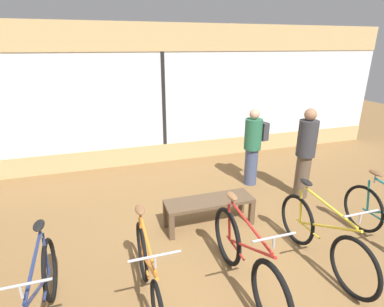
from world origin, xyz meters
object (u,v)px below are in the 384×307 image
bicycle_left (149,277)px  customer_by_window (305,152)px  bicycle_center (246,260)px  display_bench (209,204)px  customer_near_rack (253,145)px  bicycle_right (322,238)px  bicycle_far_left (43,301)px

bicycle_left → customer_by_window: (3.19, 1.68, 0.49)m
bicycle_left → bicycle_center: (1.11, -0.08, 0.01)m
bicycle_left → display_bench: bearing=47.6°
customer_near_rack → customer_by_window: bearing=-52.0°
bicycle_center → bicycle_right: bicycle_center is taller
bicycle_left → bicycle_center: 1.11m
bicycle_center → customer_by_window: bearing=40.3°
bicycle_left → customer_near_rack: 3.60m
bicycle_far_left → bicycle_left: (1.04, -0.01, 0.01)m
bicycle_left → customer_near_rack: bearing=44.1°
bicycle_center → display_bench: (0.08, 1.38, -0.03)m
customer_by_window → bicycle_center: bearing=-139.7°
display_bench → customer_by_window: 2.11m
customer_near_rack → customer_by_window: 1.02m
customer_near_rack → bicycle_far_left: bearing=-145.5°
bicycle_left → bicycle_right: 2.24m
customer_by_window → bicycle_right: bearing=-119.6°
customer_by_window → bicycle_left: bearing=-152.2°
bicycle_left → display_bench: size_ratio=1.24×
bicycle_right → bicycle_far_left: bearing=-179.9°
bicycle_right → display_bench: bicycle_right is taller
bicycle_right → bicycle_center: bearing=-175.1°
display_bench → customer_near_rack: (1.38, 1.19, 0.47)m
customer_near_rack → bicycle_left: bearing=-135.9°
bicycle_far_left → display_bench: 2.57m
bicycle_far_left → customer_near_rack: 4.40m
bicycle_center → customer_near_rack: size_ratio=1.16×
customer_by_window → bicycle_far_left: bearing=-158.4°
bicycle_far_left → customer_by_window: customer_by_window is taller
bicycle_left → customer_by_window: size_ratio=1.02×
bicycle_far_left → customer_by_window: size_ratio=1.03×
bicycle_right → customer_near_rack: 2.53m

